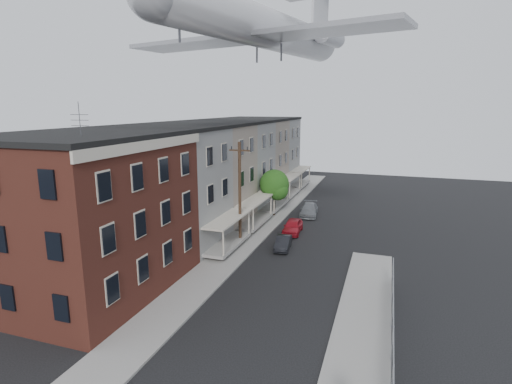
% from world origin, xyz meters
% --- Properties ---
extents(sidewalk_left, '(3.00, 62.00, 0.12)m').
position_xyz_m(sidewalk_left, '(-5.50, 24.00, 0.06)').
color(sidewalk_left, gray).
rests_on(sidewalk_left, ground).
extents(sidewalk_right, '(3.00, 26.00, 0.12)m').
position_xyz_m(sidewalk_right, '(5.50, 6.00, 0.06)').
color(sidewalk_right, gray).
rests_on(sidewalk_right, ground).
extents(curb_left, '(0.15, 62.00, 0.14)m').
position_xyz_m(curb_left, '(-4.05, 24.00, 0.07)').
color(curb_left, gray).
rests_on(curb_left, ground).
extents(curb_right, '(0.15, 26.00, 0.14)m').
position_xyz_m(curb_right, '(4.05, 6.00, 0.07)').
color(curb_right, gray).
rests_on(curb_right, ground).
extents(corner_building, '(10.31, 12.30, 12.15)m').
position_xyz_m(corner_building, '(-12.00, 7.00, 5.16)').
color(corner_building, '#361811').
rests_on(corner_building, ground).
extents(row_house_a, '(11.98, 7.00, 10.30)m').
position_xyz_m(row_house_a, '(-11.96, 16.50, 5.13)').
color(row_house_a, slate).
rests_on(row_house_a, ground).
extents(row_house_b, '(11.98, 7.00, 10.30)m').
position_xyz_m(row_house_b, '(-11.96, 23.50, 5.13)').
color(row_house_b, gray).
rests_on(row_house_b, ground).
extents(row_house_c, '(11.98, 7.00, 10.30)m').
position_xyz_m(row_house_c, '(-11.96, 30.50, 5.13)').
color(row_house_c, slate).
rests_on(row_house_c, ground).
extents(row_house_d, '(11.98, 7.00, 10.30)m').
position_xyz_m(row_house_d, '(-11.96, 37.50, 5.13)').
color(row_house_d, gray).
rests_on(row_house_d, ground).
extents(row_house_e, '(11.98, 7.00, 10.30)m').
position_xyz_m(row_house_e, '(-11.96, 44.50, 5.13)').
color(row_house_e, slate).
rests_on(row_house_e, ground).
extents(chainlink_fence, '(0.06, 18.06, 1.90)m').
position_xyz_m(chainlink_fence, '(7.00, 5.00, 1.00)').
color(chainlink_fence, gray).
rests_on(chainlink_fence, ground).
extents(utility_pole, '(1.80, 0.26, 9.00)m').
position_xyz_m(utility_pole, '(-5.60, 18.00, 4.67)').
color(utility_pole, black).
rests_on(utility_pole, ground).
extents(street_tree, '(3.22, 3.20, 5.20)m').
position_xyz_m(street_tree, '(-5.27, 27.92, 3.45)').
color(street_tree, black).
rests_on(street_tree, ground).
extents(car_near, '(1.79, 4.00, 1.34)m').
position_xyz_m(car_near, '(-2.05, 22.76, 0.67)').
color(car_near, '#AA1622').
rests_on(car_near, ground).
extents(car_mid, '(1.54, 3.45, 1.10)m').
position_xyz_m(car_mid, '(-1.80, 18.26, 0.55)').
color(car_mid, black).
rests_on(car_mid, ground).
extents(car_far, '(2.31, 4.63, 1.29)m').
position_xyz_m(car_far, '(-1.80, 29.51, 0.65)').
color(car_far, slate).
rests_on(car_far, ground).
extents(airplane, '(23.81, 27.21, 7.83)m').
position_xyz_m(airplane, '(-3.91, 20.06, 18.11)').
color(airplane, '#BBBBBF').
rests_on(airplane, ground).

